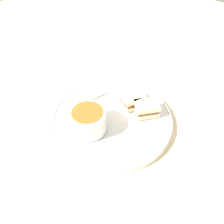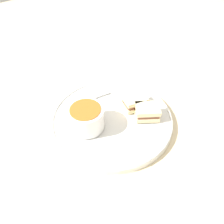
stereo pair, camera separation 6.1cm
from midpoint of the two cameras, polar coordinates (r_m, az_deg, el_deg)
The scene contains 7 objects.
ground_plane at distance 0.64m, azimuth 2.74°, elevation -2.58°, with size 2.40×2.40×0.00m, color beige.
plate at distance 0.63m, azimuth 2.77°, elevation -1.90°, with size 0.35×0.35×0.02m.
soup_bowl at distance 0.58m, azimuth -3.77°, elevation -1.63°, with size 0.10×0.10×0.06m.
spoon at distance 0.67m, azimuth -4.76°, elevation 2.83°, with size 0.04×0.12×0.01m.
sandwich_half_near at distance 0.62m, azimuth 11.97°, elevation -0.10°, with size 0.08×0.08×0.04m.
sandwich_half_far at distance 0.65m, azimuth 8.59°, elevation 2.58°, with size 0.07×0.08×0.04m.
menu_sheet at distance 0.88m, azimuth -10.86°, elevation 11.79°, with size 0.22×0.31×0.00m.
Camera 2 is at (0.34, -0.28, 0.47)m, focal length 35.00 mm.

